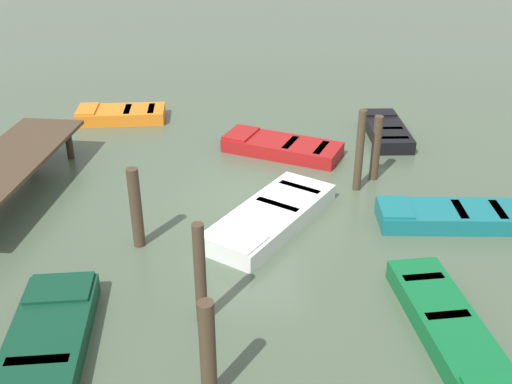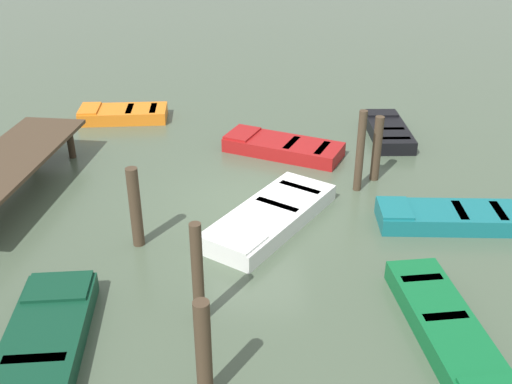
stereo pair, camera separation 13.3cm
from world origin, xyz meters
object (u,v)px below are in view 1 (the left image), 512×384
mooring_piling_center (136,208)px  rowboat_dark_green (43,354)px  mooring_piling_near_left (360,151)px  dock_segment (4,167)px  rowboat_white (270,217)px  mooring_piling_far_left (200,274)px  mooring_piling_far_right (376,148)px  mooring_piling_near_right (208,352)px  rowboat_teal (447,216)px  rowboat_green (455,336)px  rowboat_black (387,131)px  rowboat_orange (121,114)px  rowboat_red (281,146)px

mooring_piling_center → rowboat_dark_green: bearing=164.9°
mooring_piling_center → mooring_piling_near_left: mooring_piling_near_left is taller
dock_segment → rowboat_white: bearing=-95.8°
rowboat_white → mooring_piling_far_left: (-3.39, 1.34, 0.81)m
mooring_piling_far_right → mooring_piling_far_left: bearing=144.1°
mooring_piling_near_right → rowboat_teal: bearing=-45.0°
rowboat_green → rowboat_teal: (4.12, -1.08, 0.00)m
rowboat_green → mooring_piling_far_right: size_ratio=2.36×
dock_segment → rowboat_green: (-5.54, -9.63, -0.63)m
rowboat_teal → mooring_piling_near_right: mooring_piling_near_right is taller
rowboat_green → mooring_piling_far_right: (6.50, 0.19, 0.68)m
rowboat_black → rowboat_teal: 5.31m
rowboat_white → mooring_piling_center: (-0.83, 2.91, 0.71)m
rowboat_orange → rowboat_black: 8.74m
mooring_piling_far_left → mooring_piling_center: 3.00m
rowboat_green → rowboat_white: 5.11m
rowboat_green → mooring_piling_near_right: size_ratio=2.28×
rowboat_teal → mooring_piling_near_right: size_ratio=1.77×
mooring_piling_far_right → mooring_piling_near_left: size_ratio=0.82×
rowboat_dark_green → mooring_piling_near_left: bearing=-49.6°
rowboat_green → mooring_piling_far_right: bearing=174.7°
rowboat_white → mooring_piling_near_left: bearing=161.4°
rowboat_teal → mooring_piling_far_right: (2.39, 1.27, 0.68)m
rowboat_teal → mooring_piling_near_right: bearing=46.5°
rowboat_red → rowboat_teal: bearing=156.1°
rowboat_dark_green → rowboat_black: size_ratio=1.45×
mooring_piling_far_right → rowboat_black: bearing=-17.9°
dock_segment → mooring_piling_far_right: bearing=-77.7°
rowboat_green → dock_segment: bearing=-126.9°
rowboat_dark_green → mooring_piling_near_right: (-0.75, -2.79, 0.71)m
rowboat_green → rowboat_orange: 13.48m
mooring_piling_far_right → mooring_piling_near_right: bearing=152.5°
dock_segment → mooring_piling_far_left: (-4.84, -5.24, 0.18)m
rowboat_black → mooring_piling_far_right: bearing=161.0°
mooring_piling_center → rowboat_teal: bearing=-83.1°
rowboat_teal → mooring_piling_near_left: mooring_piling_near_left is taller
rowboat_dark_green → rowboat_teal: bearing=-65.6°
rowboat_red → mooring_piling_far_right: size_ratio=2.04×
rowboat_green → rowboat_black: 9.44m
mooring_piling_far_right → mooring_piling_center: 6.62m
dock_segment → mooring_piling_near_left: 8.90m
rowboat_dark_green → rowboat_black: (9.78, -7.69, 0.00)m
dock_segment → mooring_piling_far_left: 7.14m
mooring_piling_near_right → rowboat_black: bearing=-25.0°
mooring_piling_center → mooring_piling_near_right: bearing=-157.5°
rowboat_red → rowboat_black: same height
rowboat_orange → rowboat_dark_green: (-11.33, -0.91, -0.00)m
rowboat_red → mooring_piling_near_left: bearing=152.9°
mooring_piling_far_left → mooring_piling_near_right: bearing=-172.3°
rowboat_green → rowboat_dark_green: bearing=-93.9°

